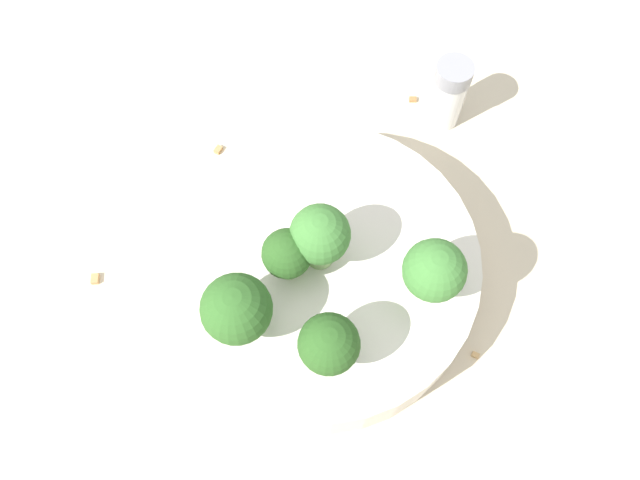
% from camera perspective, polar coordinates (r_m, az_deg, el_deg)
% --- Properties ---
extents(ground_plane, '(3.00, 3.00, 0.00)m').
position_cam_1_polar(ground_plane, '(0.49, 0.00, -3.91)').
color(ground_plane, beige).
extents(bowl, '(0.23, 0.23, 0.05)m').
position_cam_1_polar(bowl, '(0.46, 0.00, -2.81)').
color(bowl, silver).
rests_on(bowl, ground_plane).
extents(broccoli_floret_0, '(0.05, 0.05, 0.06)m').
position_cam_1_polar(broccoli_floret_0, '(0.40, -7.62, -6.32)').
color(broccoli_floret_0, '#8EB770').
rests_on(broccoli_floret_0, bowl).
extents(broccoli_floret_1, '(0.03, 0.03, 0.05)m').
position_cam_1_polar(broccoli_floret_1, '(0.41, -3.02, -1.35)').
color(broccoli_floret_1, '#8EB770').
rests_on(broccoli_floret_1, bowl).
extents(broccoli_floret_2, '(0.04, 0.04, 0.06)m').
position_cam_1_polar(broccoli_floret_2, '(0.41, 10.38, -2.85)').
color(broccoli_floret_2, '#8EB770').
rests_on(broccoli_floret_2, bowl).
extents(broccoli_floret_3, '(0.04, 0.04, 0.06)m').
position_cam_1_polar(broccoli_floret_3, '(0.41, 0.01, 0.64)').
color(broccoli_floret_3, '#7A9E5B').
rests_on(broccoli_floret_3, bowl).
extents(broccoli_floret_4, '(0.04, 0.04, 0.05)m').
position_cam_1_polar(broccoli_floret_4, '(0.38, 0.82, -9.55)').
color(broccoli_floret_4, '#8EB770').
rests_on(broccoli_floret_4, bowl).
extents(pepper_shaker, '(0.03, 0.03, 0.07)m').
position_cam_1_polar(pepper_shaker, '(0.54, 11.63, 12.98)').
color(pepper_shaker, silver).
rests_on(pepper_shaker, ground_plane).
extents(almond_crumb_0, '(0.01, 0.01, 0.01)m').
position_cam_1_polar(almond_crumb_0, '(0.51, -19.94, -3.28)').
color(almond_crumb_0, '#AD7F4C').
rests_on(almond_crumb_0, ground_plane).
extents(almond_crumb_1, '(0.01, 0.01, 0.01)m').
position_cam_1_polar(almond_crumb_1, '(0.55, -9.31, 8.25)').
color(almond_crumb_1, '#AD7F4C').
rests_on(almond_crumb_1, ground_plane).
extents(almond_crumb_2, '(0.01, 0.01, 0.01)m').
position_cam_1_polar(almond_crumb_2, '(0.48, 14.07, -10.13)').
color(almond_crumb_2, tan).
rests_on(almond_crumb_2, ground_plane).
extents(almond_crumb_3, '(0.00, 0.01, 0.01)m').
position_cam_1_polar(almond_crumb_3, '(0.54, -1.70, 8.77)').
color(almond_crumb_3, '#AD7F4C').
rests_on(almond_crumb_3, ground_plane).
extents(almond_crumb_4, '(0.01, 0.01, 0.01)m').
position_cam_1_polar(almond_crumb_4, '(0.58, 8.51, 12.69)').
color(almond_crumb_4, olive).
rests_on(almond_crumb_4, ground_plane).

